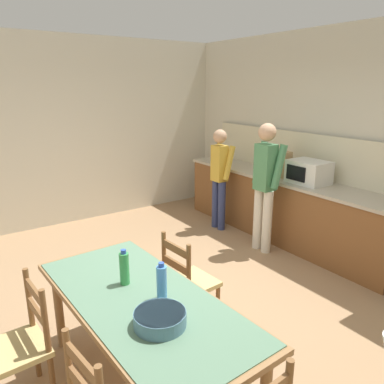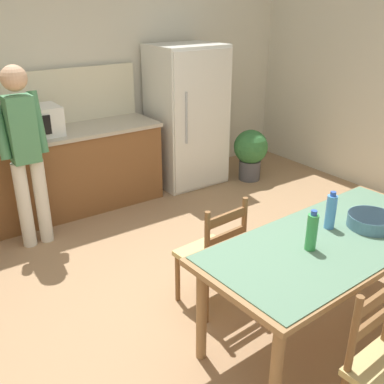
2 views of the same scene
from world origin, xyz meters
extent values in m
plane|color=#9E7A56|center=(0.00, 0.00, 0.00)|extent=(8.32, 8.32, 0.00)
cube|color=beige|center=(0.00, 2.66, 1.45)|extent=(6.52, 0.12, 2.90)
cube|color=silver|center=(1.48, 2.20, 0.86)|extent=(0.85, 0.68, 1.72)
cube|color=silver|center=(1.48, 1.85, 0.86)|extent=(0.82, 0.02, 1.65)
cylinder|color=#A5AAB2|center=(1.22, 1.83, 0.95)|extent=(0.02, 0.02, 0.60)
cube|color=white|center=(-0.38, 2.21, 1.06)|extent=(0.50, 0.38, 0.30)
cube|color=black|center=(-0.43, 2.01, 1.06)|extent=(0.30, 0.01, 0.19)
cylinder|color=olive|center=(-0.21, -1.12, 0.36)|extent=(0.07, 0.07, 0.71)
cylinder|color=olive|center=(-0.24, -0.48, 0.36)|extent=(0.07, 0.07, 0.71)
cylinder|color=olive|center=(1.47, -0.40, 0.36)|extent=(0.07, 0.07, 0.71)
cube|color=olive|center=(0.63, -0.76, 0.73)|extent=(1.95, 0.93, 0.04)
cube|color=#567A60|center=(0.63, -0.76, 0.76)|extent=(1.87, 0.90, 0.01)
cylinder|color=green|center=(0.39, -0.77, 0.88)|extent=(0.07, 0.07, 0.24)
cylinder|color=#2D51B2|center=(0.39, -0.77, 1.02)|extent=(0.04, 0.04, 0.03)
cylinder|color=#4C8ED6|center=(0.72, -0.65, 0.88)|extent=(0.07, 0.07, 0.24)
cylinder|color=#2D51B2|center=(0.72, -0.65, 1.02)|extent=(0.04, 0.04, 0.03)
cylinder|color=slate|center=(0.97, -0.81, 0.81)|extent=(0.32, 0.32, 0.09)
cylinder|color=slate|center=(0.97, -0.81, 0.84)|extent=(0.31, 0.31, 0.02)
cylinder|color=brown|center=(0.33, 0.15, 0.21)|extent=(0.04, 0.04, 0.41)
cylinder|color=brown|center=(-0.03, 0.12, 0.21)|extent=(0.04, 0.04, 0.41)
cylinder|color=brown|center=(0.36, -0.19, 0.21)|extent=(0.04, 0.04, 0.41)
cylinder|color=brown|center=(0.00, -0.21, 0.21)|extent=(0.04, 0.04, 0.41)
cube|color=tan|center=(0.17, -0.03, 0.43)|extent=(0.45, 0.43, 0.04)
cylinder|color=brown|center=(0.36, -0.19, 0.68)|extent=(0.04, 0.04, 0.46)
cylinder|color=brown|center=(0.00, -0.21, 0.68)|extent=(0.04, 0.04, 0.46)
cube|color=brown|center=(0.18, -0.20, 0.81)|extent=(0.36, 0.05, 0.07)
cube|color=brown|center=(0.18, -0.20, 0.66)|extent=(0.36, 0.05, 0.07)
cylinder|color=brown|center=(0.41, -1.35, 0.21)|extent=(0.04, 0.04, 0.41)
cylinder|color=brown|center=(0.05, -1.37, 0.68)|extent=(0.04, 0.04, 0.46)
cube|color=brown|center=(0.23, -1.36, 0.81)|extent=(0.36, 0.05, 0.07)
cube|color=brown|center=(0.23, -1.36, 0.66)|extent=(0.36, 0.05, 0.07)
cylinder|color=silver|center=(-0.73, 1.68, 0.42)|extent=(0.13, 0.13, 0.85)
cylinder|color=silver|center=(-0.56, 1.68, 0.42)|extent=(0.13, 0.13, 0.85)
cube|color=#478456|center=(-0.65, 1.68, 1.15)|extent=(0.24, 0.19, 0.60)
sphere|color=tan|center=(-0.65, 1.68, 1.59)|extent=(0.23, 0.23, 0.23)
cylinder|color=#478456|center=(-0.81, 1.75, 1.17)|extent=(0.10, 0.23, 0.57)
cylinder|color=#478456|center=(-0.48, 1.75, 1.17)|extent=(0.10, 0.23, 0.57)
cylinder|color=#4C4C51|center=(2.18, 1.76, 0.13)|extent=(0.28, 0.28, 0.26)
sphere|color=#337038|center=(2.18, 1.76, 0.45)|extent=(0.44, 0.44, 0.44)
camera|label=1|loc=(2.69, -1.75, 2.16)|focal=35.00mm
camera|label=2|loc=(-1.62, -2.36, 2.22)|focal=42.00mm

